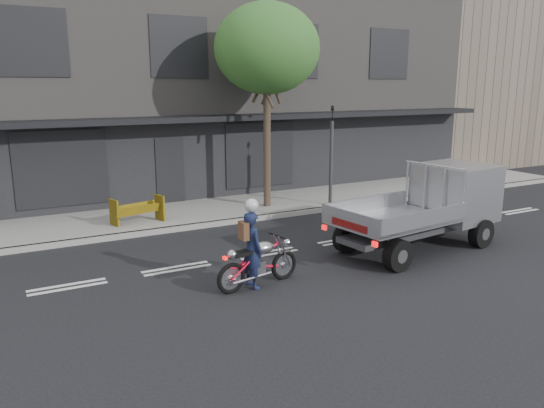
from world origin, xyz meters
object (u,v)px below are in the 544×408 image
at_px(street_tree, 267,49).
at_px(construction_barrier, 139,211).
at_px(rider, 252,250).
at_px(motorcycle, 258,262).
at_px(flatbed_ute, 445,197).
at_px(traffic_light_pole, 331,161).

bearing_deg(street_tree, construction_barrier, -174.91).
bearing_deg(rider, street_tree, -38.89).
bearing_deg(street_tree, motorcycle, -119.33).
distance_m(motorcycle, rider, 0.32).
distance_m(street_tree, rider, 8.31).
bearing_deg(flatbed_ute, street_tree, 106.46).
relative_size(motorcycle, flatbed_ute, 0.41).
height_order(street_tree, traffic_light_pole, street_tree).
relative_size(rider, construction_barrier, 1.12).
xyz_separation_m(street_tree, construction_barrier, (-4.45, -0.40, -4.72)).
bearing_deg(street_tree, traffic_light_pole, -23.03).
bearing_deg(rider, flatbed_ute, -94.14).
relative_size(traffic_light_pole, construction_barrier, 2.40).
bearing_deg(traffic_light_pole, rider, -136.87).
xyz_separation_m(motorcycle, rider, (-0.15, -0.00, 0.28)).
distance_m(street_tree, flatbed_ute, 7.30).
xyz_separation_m(street_tree, flatbed_ute, (2.40, -5.60, -4.03)).
distance_m(street_tree, motorcycle, 8.40).
bearing_deg(traffic_light_pole, flatbed_ute, -85.24).
bearing_deg(motorcycle, traffic_light_pole, 35.43).
xyz_separation_m(rider, flatbed_ute, (5.95, 0.45, 0.43)).
bearing_deg(motorcycle, construction_barrier, 92.08).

